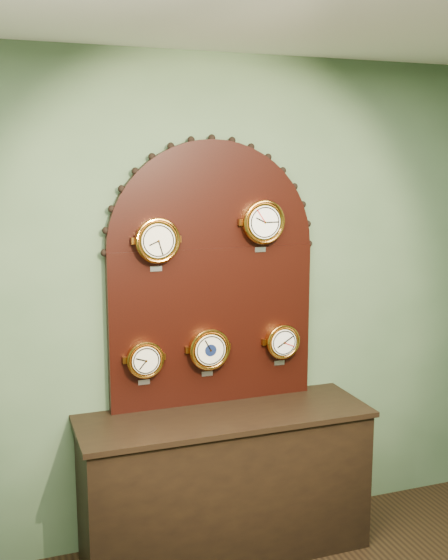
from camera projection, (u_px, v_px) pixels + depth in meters
name	position (u px, v px, depth m)	size (l,w,h in m)	color
wall_back	(209.00, 304.00, 3.87)	(4.00, 4.00, 0.00)	#4B6545
shop_counter	(225.00, 486.00, 3.80)	(1.60, 0.50, 0.80)	black
display_board	(212.00, 266.00, 3.79)	(1.26, 0.06, 1.53)	black
roman_clock	(157.00, 240.00, 3.59)	(0.25, 0.08, 0.30)	orange
arabic_clock	(263.00, 222.00, 3.78)	(0.25, 0.08, 0.30)	orange
hygrometer	(145.00, 359.00, 3.67)	(0.21, 0.08, 0.26)	orange
barometer	(209.00, 349.00, 3.79)	(0.24, 0.08, 0.29)	orange
tide_clock	(282.00, 341.00, 3.94)	(0.21, 0.08, 0.26)	orange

